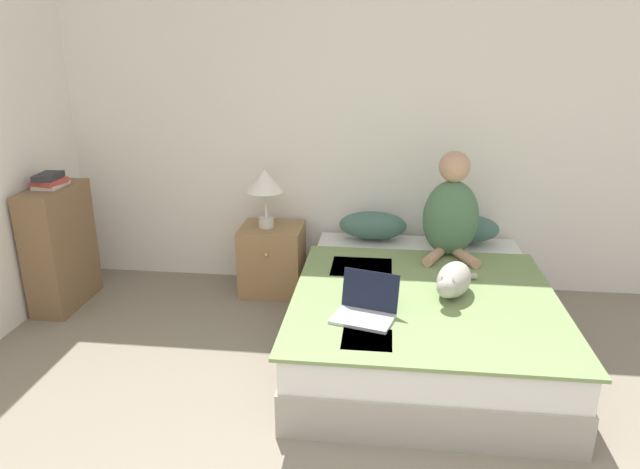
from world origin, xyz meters
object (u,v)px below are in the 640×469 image
Objects in this scene: bookshelf at (60,247)px; table_lamp at (265,184)px; cat_tabby at (453,280)px; bed at (421,317)px; laptop_open at (365,309)px; nightstand at (272,259)px; person_sitting at (451,212)px; pillow_far at (464,228)px; pillow_near at (373,225)px; book_stack_top at (50,181)px.

table_lamp is at bearing 15.40° from bookshelf.
bookshelf is (-2.75, 0.51, -0.10)m from cat_tabby.
bed is 0.66m from laptop_open.
table_lamp is (-0.04, -0.01, 0.60)m from nightstand.
person_sitting is 0.71m from cat_tabby.
pillow_far is 0.69× the size of person_sitting.
bookshelf reaches higher than bed.
laptop_open reaches higher than pillow_near.
pillow_near reaches higher than bed.
book_stack_top is at bearing -82.50° from cat_tabby.
pillow_near is 1.31m from laptop_open.
person_sitting is 2.95× the size of book_stack_top.
cat_tabby is 1.14× the size of table_lamp.
book_stack_top is at bearing -171.00° from pillow_far.
bookshelf is (-2.25, 0.85, -0.05)m from laptop_open.
laptop_open is 0.85× the size of table_lamp.
bookshelf is at bearing -164.60° from table_lamp.
bookshelf is at bearing -82.56° from cat_tabby.
book_stack_top reaches higher than laptop_open.
person_sitting reaches higher than cat_tabby.
book_stack_top reaches higher than bed.
nightstand is at bearing -176.41° from pillow_near.
bed is at bearing -67.69° from pillow_near.
bed is at bearing 70.86° from laptop_open.
table_lamp is 1.50m from book_stack_top.
bookshelf is at bearing -164.44° from nightstand.
pillow_far is 1.00× the size of cat_tabby.
pillow_near is at bearing 180.00° from pillow_far.
bookshelf reaches higher than pillow_far.
table_lamp is at bearing 15.49° from book_stack_top.
bookshelf is at bearing -168.43° from pillow_near.
person_sitting is (0.54, -0.30, 0.21)m from pillow_near.
table_lamp is 0.50× the size of bookshelf.
pillow_near is 0.65m from person_sitting.
nightstand is 0.59× the size of bookshelf.
person_sitting is at bearing 3.38° from book_stack_top.
nightstand is (-0.77, 1.26, -0.24)m from laptop_open.
bed is 2.69× the size of person_sitting.
person_sitting is at bearing -29.19° from pillow_near.
pillow_near is 1.00× the size of pillow_far.
bed is at bearing -115.15° from cat_tabby.
pillow_near is 0.96× the size of nightstand.
bookshelf is at bearing -176.68° from person_sitting.
book_stack_top reaches higher than table_lamp.
pillow_far is at bearing 0.00° from pillow_near.
person_sitting is at bearing -165.22° from cat_tabby.
table_lamp is at bearing -106.95° from cat_tabby.
laptop_open reaches higher than cat_tabby.
table_lamp is (-1.34, 0.24, 0.10)m from person_sitting.
bed is 1.35m from nightstand.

